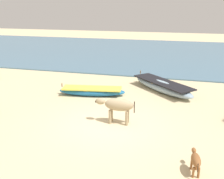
# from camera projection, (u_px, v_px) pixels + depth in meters

# --- Properties ---
(ground) EXTENTS (80.00, 80.00, 0.00)m
(ground) POSITION_uv_depth(u_px,v_px,m) (108.00, 125.00, 10.81)
(ground) COLOR beige
(sea_water) EXTENTS (60.00, 20.00, 0.08)m
(sea_water) POSITION_uv_depth(u_px,v_px,m) (155.00, 53.00, 27.11)
(sea_water) COLOR slate
(sea_water) RESTS_ON ground
(fishing_boat_0) EXTENTS (4.11, 4.05, 0.78)m
(fishing_boat_0) POSITION_uv_depth(u_px,v_px,m) (162.00, 86.00, 14.99)
(fishing_boat_0) COLOR #8CA5B7
(fishing_boat_0) RESTS_ON ground
(fishing_boat_5) EXTENTS (3.73, 1.46, 0.64)m
(fishing_boat_5) POSITION_uv_depth(u_px,v_px,m) (92.00, 91.00, 14.32)
(fishing_boat_5) COLOR #1E669E
(fishing_boat_5) RESTS_ON ground
(cow_adult_dun) EXTENTS (1.69, 0.51, 1.09)m
(cow_adult_dun) POSITION_uv_depth(u_px,v_px,m) (118.00, 106.00, 10.76)
(cow_adult_dun) COLOR tan
(cow_adult_dun) RESTS_ON ground
(calf_near_brown) EXTENTS (0.34, 0.93, 0.60)m
(calf_near_brown) POSITION_uv_depth(u_px,v_px,m) (196.00, 160.00, 7.59)
(calf_near_brown) COLOR brown
(calf_near_brown) RESTS_ON ground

